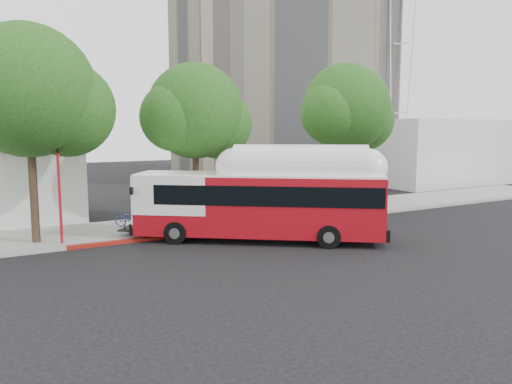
# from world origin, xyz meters

# --- Properties ---
(ground) EXTENTS (120.00, 120.00, 0.00)m
(ground) POSITION_xyz_m (0.00, 0.00, 0.00)
(ground) COLOR black
(ground) RESTS_ON ground
(sidewalk) EXTENTS (60.00, 5.00, 0.15)m
(sidewalk) POSITION_xyz_m (0.00, 6.50, 0.07)
(sidewalk) COLOR gray
(sidewalk) RESTS_ON ground
(curb_strip) EXTENTS (60.00, 0.30, 0.15)m
(curb_strip) POSITION_xyz_m (0.00, 3.90, 0.07)
(curb_strip) COLOR gray
(curb_strip) RESTS_ON ground
(red_curb_segment) EXTENTS (10.00, 0.32, 0.16)m
(red_curb_segment) POSITION_xyz_m (-3.00, 3.90, 0.08)
(red_curb_segment) COLOR maroon
(red_curb_segment) RESTS_ON ground
(street_tree_left) EXTENTS (6.67, 5.80, 9.74)m
(street_tree_left) POSITION_xyz_m (-8.53, 5.56, 6.60)
(street_tree_left) COLOR #2D2116
(street_tree_left) RESTS_ON ground
(street_tree_mid) EXTENTS (5.75, 5.00, 8.62)m
(street_tree_mid) POSITION_xyz_m (-0.59, 6.06, 5.91)
(street_tree_mid) COLOR #2D2116
(street_tree_mid) RESTS_ON ground
(street_tree_right) EXTENTS (6.21, 5.40, 9.18)m
(street_tree_right) POSITION_xyz_m (9.44, 5.86, 6.26)
(street_tree_right) COLOR #2D2116
(street_tree_right) RESTS_ON ground
(apartment_tower) EXTENTS (18.00, 18.00, 37.00)m
(apartment_tower) POSITION_xyz_m (18.00, 28.00, 17.62)
(apartment_tower) COLOR tan
(apartment_tower) RESTS_ON ground
(horizon_block) EXTENTS (20.00, 12.00, 6.00)m
(horizon_block) POSITION_xyz_m (30.00, 16.00, 3.00)
(horizon_block) COLOR silver
(horizon_block) RESTS_ON ground
(transit_bus) EXTENTS (11.02, 8.96, 3.60)m
(transit_bus) POSITION_xyz_m (0.19, 1.21, 1.68)
(transit_bus) COLOR #9D0A14
(transit_bus) RESTS_ON ground
(signal_pole) EXTENTS (0.12, 0.42, 4.40)m
(signal_pole) POSITION_xyz_m (-8.05, 4.58, 2.26)
(signal_pole) COLOR red
(signal_pole) RESTS_ON ground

